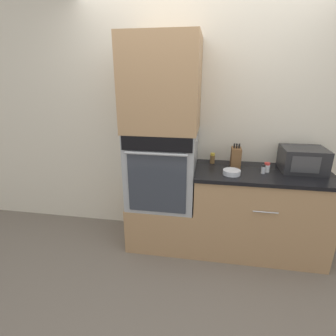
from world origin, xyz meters
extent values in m
plane|color=#6B6056|center=(0.00, 0.00, 0.00)|extent=(12.00, 12.00, 0.00)
cube|color=beige|center=(0.00, 0.63, 1.25)|extent=(8.00, 0.05, 2.50)
cube|color=#A87F56|center=(-0.35, 0.30, 0.24)|extent=(0.70, 0.60, 0.48)
cube|color=#9EA0A5|center=(-0.35, 0.30, 0.86)|extent=(0.67, 0.59, 0.77)
cube|color=black|center=(-0.35, 0.00, 1.19)|extent=(0.65, 0.01, 0.13)
cube|color=orange|center=(-0.35, 0.00, 1.19)|extent=(0.09, 0.00, 0.03)
cube|color=#333842|center=(-0.35, 0.00, 0.81)|extent=(0.55, 0.01, 0.58)
cylinder|color=#9EA0A5|center=(-0.35, -0.03, 1.10)|extent=(0.57, 0.02, 0.02)
cube|color=#A87F56|center=(-0.35, 0.30, 1.68)|extent=(0.70, 0.60, 0.85)
cube|color=#A87F56|center=(0.64, 0.30, 0.42)|extent=(1.28, 0.60, 0.84)
cube|color=black|center=(0.64, 0.30, 0.86)|extent=(1.30, 0.63, 0.03)
cylinder|color=#B7B7BC|center=(0.64, -0.01, 0.61)|extent=(0.22, 0.01, 0.01)
cube|color=#232326|center=(1.01, 0.40, 0.99)|extent=(0.40, 0.33, 0.23)
cube|color=#3D3D3F|center=(0.99, 0.23, 0.99)|extent=(0.25, 0.01, 0.15)
cube|color=brown|center=(0.38, 0.40, 0.98)|extent=(0.09, 0.16, 0.20)
cylinder|color=black|center=(0.36, 0.40, 1.10)|extent=(0.02, 0.02, 0.04)
cylinder|color=black|center=(0.38, 0.40, 1.10)|extent=(0.02, 0.02, 0.04)
cylinder|color=black|center=(0.41, 0.40, 1.10)|extent=(0.02, 0.02, 0.04)
cylinder|color=silver|center=(0.33, 0.17, 0.90)|extent=(0.16, 0.16, 0.05)
cylinder|color=silver|center=(0.67, 0.30, 0.92)|extent=(0.06, 0.06, 0.07)
cylinder|color=red|center=(0.67, 0.30, 0.96)|extent=(0.05, 0.05, 0.02)
cylinder|color=brown|center=(0.15, 0.49, 0.92)|extent=(0.05, 0.05, 0.08)
cylinder|color=gold|center=(0.15, 0.49, 0.98)|extent=(0.05, 0.05, 0.02)
cylinder|color=silver|center=(0.63, 0.25, 0.91)|extent=(0.04, 0.04, 0.07)
cylinder|color=black|center=(0.63, 0.25, 0.96)|extent=(0.03, 0.03, 0.02)
camera|label=1|loc=(0.13, -2.20, 1.76)|focal=28.00mm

